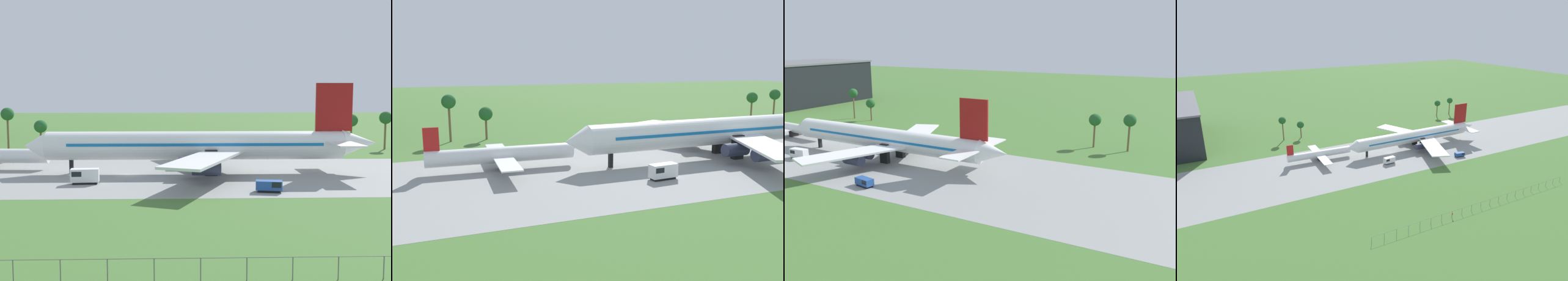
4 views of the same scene
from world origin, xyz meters
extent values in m
plane|color=#477233|center=(0.00, 0.00, 0.00)|extent=(600.00, 600.00, 0.00)
cube|color=gray|center=(0.00, 0.00, 0.01)|extent=(320.00, 44.00, 0.02)
cylinder|color=white|center=(13.36, 2.10, 5.63)|extent=(59.35, 5.70, 5.70)
cone|color=white|center=(-18.59, 2.10, 5.63)|extent=(4.56, 5.59, 5.59)
cone|color=white|center=(46.60, 2.10, 6.06)|extent=(7.13, 5.42, 5.42)
cube|color=#146BB7|center=(13.36, 2.10, 6.06)|extent=(50.44, 5.82, 0.57)
cube|color=maroon|center=(41.32, 2.10, 13.32)|extent=(7.41, 0.50, 9.69)
cube|color=white|center=(41.61, 2.10, 6.48)|extent=(5.13, 22.81, 0.30)
cube|color=white|center=(14.60, -10.70, 4.63)|extent=(16.46, 26.51, 0.44)
cube|color=white|center=(14.60, 14.90, 4.63)|extent=(16.46, 26.51, 0.44)
cylinder|color=#2D334C|center=(12.57, -4.74, 2.95)|extent=(5.13, 2.57, 2.57)
cylinder|color=#2D334C|center=(14.87, -10.44, 2.95)|extent=(5.13, 2.57, 2.57)
cylinder|color=#2D334C|center=(12.57, 8.94, 2.95)|extent=(5.13, 2.57, 2.57)
cylinder|color=#2D334C|center=(14.87, 14.65, 2.95)|extent=(5.13, 2.57, 2.57)
cube|color=black|center=(-11.56, 2.10, 2.53)|extent=(0.70, 0.90, 5.06)
cube|color=black|center=(16.33, -1.03, 2.53)|extent=(2.40, 1.20, 5.06)
cube|color=black|center=(16.33, 5.24, 2.53)|extent=(2.40, 1.20, 5.06)
cube|color=black|center=(24.78, -17.32, 0.20)|extent=(3.89, 2.38, 0.40)
cube|color=#234C99|center=(24.78, -17.32, 1.15)|extent=(4.56, 2.68, 1.49)
cube|color=black|center=(25.94, -17.51, 1.37)|extent=(1.82, 2.26, 0.90)
cube|color=black|center=(-6.72, -9.16, 0.20)|extent=(4.31, 2.11, 0.40)
cube|color=white|center=(-6.72, -9.16, 1.57)|extent=(5.06, 2.37, 2.34)
cube|color=black|center=(-8.07, -9.26, 1.92)|extent=(1.87, 2.16, 0.90)
cylinder|color=slate|center=(-4.00, -55.00, 1.05)|extent=(0.10, 0.10, 2.10)
cylinder|color=slate|center=(0.00, -55.00, 1.05)|extent=(0.10, 0.10, 2.10)
cylinder|color=slate|center=(4.00, -55.00, 1.05)|extent=(0.10, 0.10, 2.10)
cylinder|color=slate|center=(8.00, -55.00, 1.05)|extent=(0.10, 0.10, 2.10)
cylinder|color=slate|center=(12.00, -55.00, 1.05)|extent=(0.10, 0.10, 2.10)
cylinder|color=slate|center=(16.00, -55.00, 1.05)|extent=(0.10, 0.10, 2.10)
cylinder|color=slate|center=(20.00, -55.00, 1.05)|extent=(0.10, 0.10, 2.10)
cylinder|color=slate|center=(24.00, -55.00, 1.05)|extent=(0.10, 0.10, 2.10)
cylinder|color=slate|center=(28.00, -55.00, 1.05)|extent=(0.10, 0.10, 2.10)
cylinder|color=slate|center=(0.00, -55.00, 2.06)|extent=(80.00, 0.06, 0.06)
cylinder|color=brown|center=(-28.86, 42.31, 3.09)|extent=(0.56, 0.56, 6.19)
sphere|color=#235B28|center=(-28.86, 42.31, 6.79)|extent=(3.60, 3.60, 3.60)
cylinder|color=brown|center=(69.10, 42.31, 4.23)|extent=(0.56, 0.56, 8.47)
sphere|color=#235B28|center=(69.10, 42.31, 9.07)|extent=(3.60, 3.60, 3.60)
cylinder|color=brown|center=(59.24, 42.31, 3.86)|extent=(0.56, 0.56, 7.72)
sphere|color=#235B28|center=(59.24, 42.31, 8.32)|extent=(3.60, 3.60, 3.60)
cylinder|color=brown|center=(-37.94, 42.31, 4.84)|extent=(0.56, 0.56, 9.68)
sphere|color=#235B28|center=(-37.94, 42.31, 10.28)|extent=(3.60, 3.60, 3.60)
camera|label=1|loc=(10.27, -95.84, 16.24)|focal=45.00mm
camera|label=2|loc=(-46.34, -72.32, 20.26)|focal=40.00mm
camera|label=3|loc=(91.48, -83.98, 31.88)|focal=40.00mm
camera|label=4|loc=(-77.94, -125.41, 57.21)|focal=32.00mm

